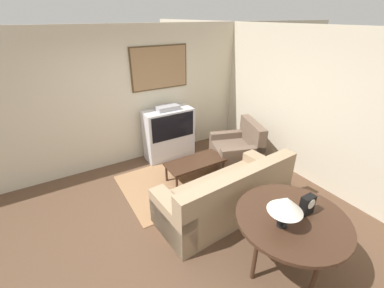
{
  "coord_description": "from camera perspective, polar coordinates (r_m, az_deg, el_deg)",
  "views": [
    {
      "loc": [
        -1.41,
        -2.75,
        2.84
      ],
      "look_at": [
        0.71,
        0.78,
        0.75
      ],
      "focal_mm": 24.0,
      "sensor_mm": 36.0,
      "label": 1
    }
  ],
  "objects": [
    {
      "name": "ground_plane",
      "position": [
        4.2,
        -2.98,
        -15.7
      ],
      "size": [
        12.0,
        12.0,
        0.0
      ],
      "primitive_type": "plane",
      "color": "brown"
    },
    {
      "name": "wall_back",
      "position": [
        5.29,
        -14.4,
        9.85
      ],
      "size": [
        12.0,
        0.1,
        2.7
      ],
      "color": "beige",
      "rests_on": "ground_plane"
    },
    {
      "name": "wall_right",
      "position": [
        5.11,
        23.77,
        7.67
      ],
      "size": [
        0.06,
        12.0,
        2.7
      ],
      "color": "beige",
      "rests_on": "ground_plane"
    },
    {
      "name": "area_rug",
      "position": [
        4.99,
        -1.04,
        -7.68
      ],
      "size": [
        2.41,
        1.57,
        0.01
      ],
      "color": "#99704C",
      "rests_on": "ground_plane"
    },
    {
      "name": "tv",
      "position": [
        5.53,
        -5.18,
        2.39
      ],
      "size": [
        1.04,
        0.46,
        1.17
      ],
      "color": "silver",
      "rests_on": "ground_plane"
    },
    {
      "name": "couch",
      "position": [
        4.09,
        7.65,
        -11.43
      ],
      "size": [
        2.18,
        1.02,
        0.91
      ],
      "rotation": [
        0.0,
        0.0,
        3.21
      ],
      "color": "#9E8466",
      "rests_on": "ground_plane"
    },
    {
      "name": "armchair",
      "position": [
        5.47,
        10.05,
        -1.34
      ],
      "size": [
        1.14,
        1.17,
        0.89
      ],
      "rotation": [
        0.0,
        0.0,
        -1.91
      ],
      "color": "brown",
      "rests_on": "ground_plane"
    },
    {
      "name": "coffee_table",
      "position": [
        4.81,
        0.73,
        -4.24
      ],
      "size": [
        1.11,
        0.51,
        0.39
      ],
      "color": "#3D2619",
      "rests_on": "ground_plane"
    },
    {
      "name": "console_table",
      "position": [
        3.26,
        21.31,
        -15.81
      ],
      "size": [
        1.27,
        1.27,
        0.79
      ],
      "color": "#3D2619",
      "rests_on": "ground_plane"
    },
    {
      "name": "table_lamp",
      "position": [
        2.89,
        20.17,
        -12.52
      ],
      "size": [
        0.37,
        0.37,
        0.38
      ],
      "color": "black",
      "rests_on": "console_table"
    },
    {
      "name": "mantel_clock",
      "position": [
        3.27,
        24.24,
        -12.22
      ],
      "size": [
        0.17,
        0.1,
        0.23
      ],
      "color": "black",
      "rests_on": "console_table"
    }
  ]
}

